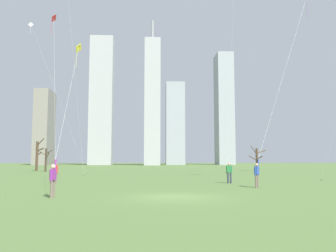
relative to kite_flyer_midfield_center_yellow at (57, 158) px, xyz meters
name	(u,v)px	position (x,y,z in m)	size (l,w,h in m)	color
ground_plane	(175,197)	(6.05, -0.97, -1.95)	(400.00, 400.00, 0.00)	#5B7A3D
kite_flyer_midfield_center_yellow	(57,158)	(0.00, 0.00, 0.00)	(1.15, 10.25, 10.98)	#726656
kite_flyer_foreground_right_purple	(271,122)	(13.51, 5.95, 2.57)	(7.71, 6.18, 17.46)	#726656
kite_flyer_midfield_left_red	(55,139)	(-2.86, 10.56, 1.56)	(4.18, 12.59, 18.38)	#726656
bystander_strolling_midfield	(229,172)	(11.12, 9.08, -1.05)	(0.47, 0.32, 1.62)	#33384C
distant_kite_drifting_left_white	(39,48)	(-9.64, 27.15, 14.58)	(7.90, 1.31, 19.93)	white
bare_tree_center	(46,159)	(-11.44, 38.09, 0.01)	(2.57, 1.15, 3.67)	#423326
bare_tree_left_of_center	(37,155)	(-14.25, 42.87, 0.73)	(1.71, 2.68, 5.51)	#4C3828
bare_tree_far_right_edge	(257,158)	(22.94, 39.59, 0.16)	(3.10, 3.04, 4.28)	#4C3828
skyline_mid_tower_left	(44,128)	(-34.58, 115.75, 12.07)	(5.30, 11.37, 28.04)	gray
skyline_squat_block	(224,109)	(34.87, 118.94, 20.18)	(6.29, 9.93, 44.26)	#9EA3AD
skyline_mid_tower_right	(102,101)	(-13.11, 114.10, 22.35)	(8.61, 7.06, 48.61)	#B2B2B7
skyline_tall_tower	(152,102)	(6.02, 106.43, 20.60)	(5.61, 9.78, 52.91)	#B2B2B7
skyline_slender_spire	(175,124)	(15.06, 117.68, 14.02)	(7.20, 7.96, 31.94)	#9EA3AD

